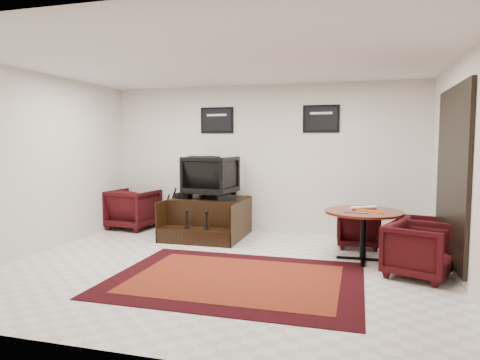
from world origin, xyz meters
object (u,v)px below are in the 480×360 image
object	(u,v)px
shine_podium	(209,219)
table_chair_corner	(419,248)
table_chair_back	(358,227)
table_chair_window	(424,236)
meeting_table	(364,217)
shine_chair	(211,174)
armchair_side	(133,207)

from	to	relation	value
shine_podium	table_chair_corner	size ratio (longest dim) A/B	1.82
shine_podium	table_chair_back	world-z (taller)	shine_podium
table_chair_window	shine_podium	bearing A→B (deg)	92.76
table_chair_back	table_chair_window	xyz separation A→B (m)	(0.96, -0.43, -0.00)
meeting_table	table_chair_corner	distance (m)	0.96
shine_podium	shine_chair	xyz separation A→B (m)	(0.00, 0.14, 0.81)
table_chair_back	table_chair_corner	distance (m)	1.62
table_chair_corner	table_chair_window	bearing A→B (deg)	10.21
armchair_side	meeting_table	size ratio (longest dim) A/B	0.78
shine_podium	meeting_table	world-z (taller)	meeting_table
table_chair_window	table_chair_corner	distance (m)	1.02
armchair_side	shine_chair	bearing A→B (deg)	-175.95
armchair_side	table_chair_corner	size ratio (longest dim) A/B	1.14
shine_chair	meeting_table	xyz separation A→B (m)	(2.73, -1.08, -0.49)
armchair_side	table_chair_back	world-z (taller)	armchair_side
table_chair_back	shine_chair	bearing A→B (deg)	-10.17
armchair_side	table_chair_window	world-z (taller)	armchair_side
shine_podium	armchair_side	size ratio (longest dim) A/B	1.60
meeting_table	table_chair_window	bearing A→B (deg)	22.70
table_chair_back	table_chair_corner	xyz separation A→B (m)	(0.75, -1.44, 0.04)
table_chair_back	table_chair_window	distance (m)	1.05
armchair_side	table_chair_corner	distance (m)	5.40
shine_chair	meeting_table	bearing A→B (deg)	163.94
table_chair_window	table_chair_corner	xyz separation A→B (m)	(-0.20, -1.00, 0.05)
shine_podium	table_chair_window	size ratio (longest dim) A/B	2.06
meeting_table	table_chair_back	distance (m)	0.86
shine_chair	table_chair_corner	distance (m)	3.89
shine_podium	table_chair_back	distance (m)	2.66
table_chair_corner	armchair_side	bearing A→B (deg)	92.06
shine_podium	armchair_side	xyz separation A→B (m)	(-1.69, 0.24, 0.11)
meeting_table	table_chair_back	size ratio (longest dim) A/B	1.65
shine_chair	armchair_side	xyz separation A→B (m)	(-1.69, 0.09, -0.69)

